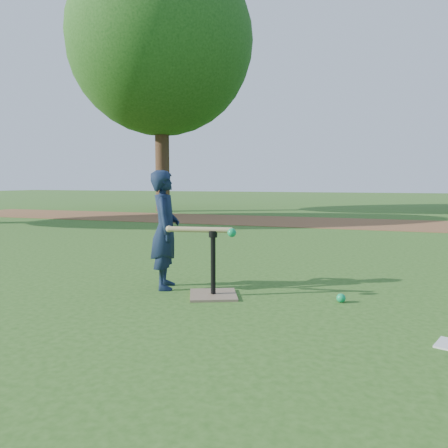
% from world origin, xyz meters
% --- Properties ---
extents(ground, '(80.00, 80.00, 0.00)m').
position_xyz_m(ground, '(0.00, 0.00, 0.00)').
color(ground, '#285116').
rests_on(ground, ground).
extents(dirt_strip, '(24.00, 3.00, 0.01)m').
position_xyz_m(dirt_strip, '(0.00, 7.50, 0.01)').
color(dirt_strip, brown).
rests_on(dirt_strip, ground).
extents(child, '(0.43, 0.51, 1.18)m').
position_xyz_m(child, '(-0.65, -0.15, 0.59)').
color(child, '#101C32').
rests_on(child, ground).
extents(wiffle_ball_ground, '(0.08, 0.08, 0.08)m').
position_xyz_m(wiffle_ball_ground, '(1.06, -0.11, 0.04)').
color(wiffle_ball_ground, '#0D924F').
rests_on(wiffle_ball_ground, ground).
extents(batting_tee, '(0.57, 0.57, 0.61)m').
position_xyz_m(batting_tee, '(-0.09, -0.29, 0.11)').
color(batting_tee, '#79644C').
rests_on(batting_tee, ground).
extents(swing_action, '(0.69, 0.15, 0.08)m').
position_xyz_m(swing_action, '(-0.17, -0.32, 0.62)').
color(swing_action, tan).
rests_on(swing_action, ground).
extents(tree_left, '(6.40, 6.40, 9.08)m').
position_xyz_m(tree_left, '(-6.00, 10.00, 5.87)').
color(tree_left, '#382316').
rests_on(tree_left, ground).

